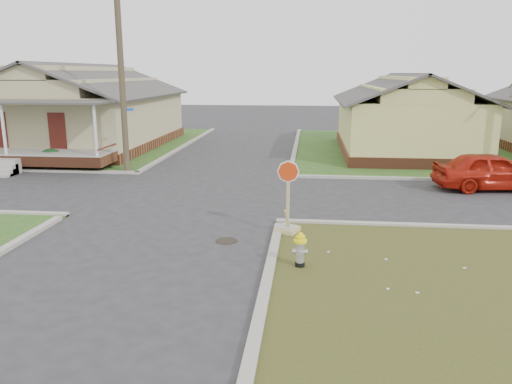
# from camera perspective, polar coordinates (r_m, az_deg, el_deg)

# --- Properties ---
(ground) EXTENTS (120.00, 120.00, 0.00)m
(ground) POSITION_cam_1_polar(r_m,az_deg,el_deg) (15.28, -11.25, -4.62)
(ground) COLOR #2B2A2D
(ground) RESTS_ON ground
(verge_far_left) EXTENTS (19.00, 19.00, 0.05)m
(verge_far_left) POSITION_cam_1_polar(r_m,az_deg,el_deg) (36.62, -22.51, 5.17)
(verge_far_left) COLOR #24491A
(verge_far_left) RESTS_ON ground
(curbs) EXTENTS (80.00, 40.00, 0.12)m
(curbs) POSITION_cam_1_polar(r_m,az_deg,el_deg) (19.92, -7.02, -0.20)
(curbs) COLOR #9C988D
(curbs) RESTS_ON ground
(manhole) EXTENTS (0.64, 0.64, 0.01)m
(manhole) POSITION_cam_1_polar(r_m,az_deg,el_deg) (14.31, -3.37, -5.59)
(manhole) COLOR black
(manhole) RESTS_ON ground
(corner_house) EXTENTS (10.10, 15.50, 5.30)m
(corner_house) POSITION_cam_1_polar(r_m,az_deg,el_deg) (33.87, -19.40, 8.68)
(corner_house) COLOR brown
(corner_house) RESTS_ON ground
(side_house_yellow) EXTENTS (7.60, 11.60, 4.70)m
(side_house_yellow) POSITION_cam_1_polar(r_m,az_deg,el_deg) (30.93, 16.60, 8.32)
(side_house_yellow) COLOR brown
(side_house_yellow) RESTS_ON ground
(utility_pole) EXTENTS (1.80, 0.28, 9.00)m
(utility_pole) POSITION_cam_1_polar(r_m,az_deg,el_deg) (24.34, -15.13, 13.00)
(utility_pole) COLOR #433826
(utility_pole) RESTS_ON ground
(fire_hydrant) EXTENTS (0.32, 0.32, 0.87)m
(fire_hydrant) POSITION_cam_1_polar(r_m,az_deg,el_deg) (12.26, 5.08, -6.36)
(fire_hydrant) COLOR black
(fire_hydrant) RESTS_ON ground
(stop_sign) EXTENTS (0.62, 0.60, 2.17)m
(stop_sign) POSITION_cam_1_polar(r_m,az_deg,el_deg) (14.81, 3.63, -2.85)
(stop_sign) COLOR tan
(stop_sign) RESTS_ON ground
(red_sedan) EXTENTS (4.72, 2.35, 1.55)m
(red_sedan) POSITION_cam_1_polar(r_m,az_deg,el_deg) (22.48, 25.31, 2.18)
(red_sedan) COLOR #A8190C
(red_sedan) RESTS_ON ground
(hedge_right) EXTENTS (1.30, 1.06, 0.99)m
(hedge_right) POSITION_cam_1_polar(r_m,az_deg,el_deg) (27.01, -22.37, 3.67)
(hedge_right) COLOR #133616
(hedge_right) RESTS_ON verge_far_left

